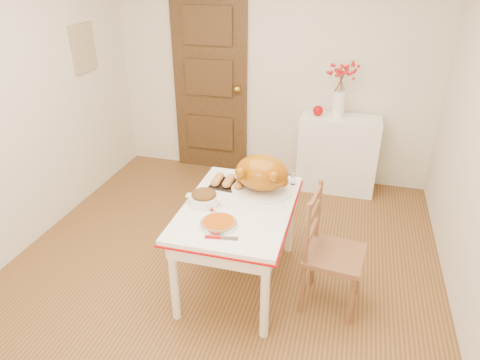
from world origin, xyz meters
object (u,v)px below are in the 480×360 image
(turkey_platter, at_px, (262,175))
(sideboard, at_px, (337,154))
(pumpkin_pie, at_px, (219,223))
(chair_oak, at_px, (335,252))
(kitchen_table, at_px, (238,244))

(turkey_platter, bearing_deg, sideboard, 52.16)
(turkey_platter, xyz_separation_m, pumpkin_pie, (-0.17, -0.53, -0.12))
(chair_oak, height_order, turkey_platter, turkey_platter)
(chair_oak, height_order, pumpkin_pie, chair_oak)
(kitchen_table, xyz_separation_m, turkey_platter, (0.12, 0.24, 0.49))
(chair_oak, distance_m, pumpkin_pie, 0.85)
(kitchen_table, distance_m, pumpkin_pie, 0.48)
(sideboard, distance_m, pumpkin_pie, 2.20)
(pumpkin_pie, bearing_deg, sideboard, 72.14)
(kitchen_table, height_order, pumpkin_pie, pumpkin_pie)
(kitchen_table, height_order, turkey_platter, turkey_platter)
(kitchen_table, relative_size, turkey_platter, 2.47)
(sideboard, distance_m, chair_oak, 1.84)
(sideboard, distance_m, kitchen_table, 1.88)
(turkey_platter, distance_m, pumpkin_pie, 0.57)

